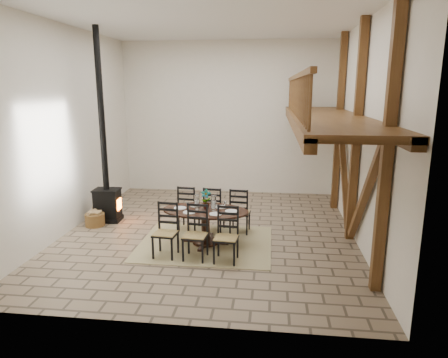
# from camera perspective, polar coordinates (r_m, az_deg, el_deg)

# --- Properties ---
(ground) EXTENTS (8.00, 8.00, 0.00)m
(ground) POSITION_cam_1_polar(r_m,az_deg,el_deg) (10.04, -2.08, -7.56)
(ground) COLOR #8C765D
(ground) RESTS_ON ground
(room_shell) EXTENTS (7.02, 8.02, 5.01)m
(room_shell) POSITION_cam_1_polar(r_m,az_deg,el_deg) (9.30, 5.13, 9.80)
(room_shell) COLOR white
(room_shell) RESTS_ON ground
(rug) EXTENTS (3.00, 2.50, 0.02)m
(rug) POSITION_cam_1_polar(r_m,az_deg,el_deg) (9.34, -2.63, -9.13)
(rug) COLOR tan
(rug) RESTS_ON ground
(dining_table) EXTENTS (2.07, 2.34, 1.27)m
(dining_table) POSITION_cam_1_polar(r_m,az_deg,el_deg) (9.19, -2.65, -6.73)
(dining_table) COLOR black
(dining_table) RESTS_ON ground
(wood_stove) EXTENTS (0.70, 0.55, 5.00)m
(wood_stove) POSITION_cam_1_polar(r_m,az_deg,el_deg) (10.99, -16.51, -0.19)
(wood_stove) COLOR black
(wood_stove) RESTS_ON ground
(log_basket) EXTENTS (0.50, 0.50, 0.41)m
(log_basket) POSITION_cam_1_polar(r_m,az_deg,el_deg) (10.94, -17.96, -5.47)
(log_basket) COLOR brown
(log_basket) RESTS_ON ground
(log_stack) EXTENTS (0.33, 0.24, 0.34)m
(log_stack) POSITION_cam_1_polar(r_m,az_deg,el_deg) (11.54, -17.36, -4.52)
(log_stack) COLOR tan
(log_stack) RESTS_ON ground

